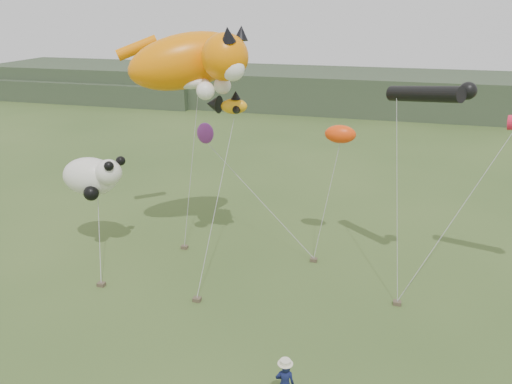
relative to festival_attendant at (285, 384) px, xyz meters
The scene contains 9 objects.
ground 2.87m from the festival_attendant, 146.26° to the left, with size 120.00×120.00×0.00m, color #385123.
headland 46.55m from the festival_attendant, 96.68° to the left, with size 90.00×13.00×4.00m.
festival_attendant is the anchor object (origin of this frame).
sandbag_anchors 7.51m from the festival_attendant, 118.05° to the left, with size 12.38×4.77×0.16m.
cat_kite 13.66m from the festival_attendant, 123.75° to the left, with size 6.89×5.04×3.20m.
fish_kite 11.92m from the festival_attendant, 117.37° to the left, with size 2.08×1.38×1.05m.
tube_kites 12.79m from the festival_attendant, 56.87° to the left, with size 8.03×2.69×2.00m.
panda_kite 13.66m from the festival_attendant, 144.40° to the left, with size 3.16×2.04×1.96m.
misc_kites 12.65m from the festival_attendant, 103.66° to the left, with size 8.41×2.72×1.87m.
Camera 1 is at (4.54, -12.97, 11.13)m, focal length 35.00 mm.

